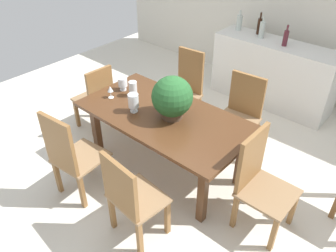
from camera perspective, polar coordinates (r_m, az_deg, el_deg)
The scene contains 19 objects.
ground_plane at distance 4.14m, azimuth 0.92°, elevation -5.76°, with size 7.04×7.04×0.00m, color silver.
back_wall at distance 5.57m, azimuth 19.76°, elevation 18.53°, with size 6.40×0.10×2.60m, color beige.
dining_table at distance 3.65m, azimuth -0.60°, elevation 0.78°, with size 1.88×0.98×0.74m.
chair_far_right at distance 4.16m, azimuth 12.26°, elevation 2.63°, with size 0.50×0.47×0.96m.
chair_near_left at distance 3.50m, azimuth -16.10°, elevation -4.56°, with size 0.49×0.52×1.03m.
chair_far_left at distance 4.54m, azimuth 3.17°, elevation 6.74°, with size 0.44×0.45×1.04m.
chair_head_end at distance 4.48m, azimuth -11.89°, elevation 4.80°, with size 0.46×0.42×0.93m.
chair_near_right at distance 3.01m, azimuth -6.54°, elevation -11.59°, with size 0.51×0.45×0.95m.
chair_foot_end at distance 3.23m, azimuth 15.04°, elevation -8.45°, with size 0.47×0.48×1.01m.
flower_centerpiece at distance 3.43m, azimuth 0.72°, elevation 4.81°, with size 0.43×0.43×0.46m.
crystal_vase_left at distance 3.60m, azimuth -5.85°, elevation 4.18°, with size 0.11×0.11×0.21m.
crystal_vase_center_near at distance 3.91m, azimuth -5.92°, elevation 6.39°, with size 0.09×0.09×0.18m.
crystal_vase_right at distance 4.04m, azimuth -7.64°, elevation 7.27°, with size 0.11×0.11×0.16m.
wine_glass at distance 3.90m, azimuth -9.70°, elevation 6.07°, with size 0.06×0.06×0.15m.
kitchen_counter at distance 5.27m, azimuth 17.17°, elevation 8.42°, with size 1.78×0.52×0.95m, color silver.
wine_bottle_dark at distance 5.31m, azimuth 15.12°, elevation 15.97°, with size 0.06×0.06×0.32m.
wine_bottle_clear at distance 4.97m, azimuth 19.18°, elevation 13.84°, with size 0.07×0.07×0.29m.
wine_bottle_amber at distance 5.42m, azimuth 11.91°, elevation 16.72°, with size 0.08×0.08×0.29m.
wine_bottle_green at distance 5.18m, azimuth 15.54°, elevation 15.38°, with size 0.08×0.08×0.29m.
Camera 1 is at (2.02, -2.39, 2.71)m, focal length 36.22 mm.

